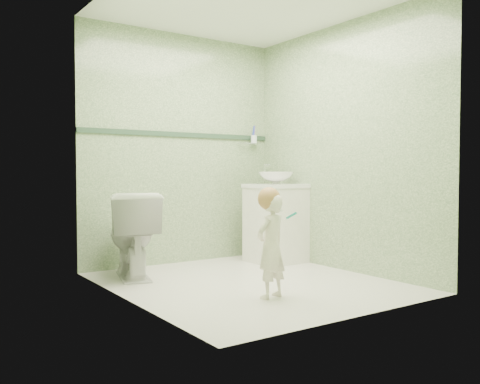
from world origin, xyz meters
TOP-DOWN VIEW (x-y plane):
  - ground at (0.00, 0.00)m, footprint 2.50×2.50m
  - room_shell at (0.00, 0.00)m, footprint 2.50×2.54m
  - trim_stripe at (0.00, 1.24)m, footprint 2.20×0.02m
  - vanity at (0.84, 0.70)m, footprint 0.52×0.50m
  - counter at (0.84, 0.70)m, footprint 0.54×0.52m
  - basin at (0.84, 0.70)m, footprint 0.37×0.37m
  - faucet at (0.84, 0.89)m, footprint 0.03×0.13m
  - cup_holder at (0.89, 1.18)m, footprint 0.26×0.07m
  - toilet at (-0.74, 0.80)m, footprint 0.61×0.85m
  - toddler at (-0.17, -0.52)m, footprint 0.33×0.26m
  - hair_cap at (-0.17, -0.49)m, footprint 0.18×0.18m
  - teal_toothbrush at (-0.07, -0.62)m, footprint 0.11×0.14m

SIDE VIEW (x-z plane):
  - ground at x=0.00m, z-range 0.00..0.00m
  - toilet at x=-0.74m, z-range 0.00..0.78m
  - toddler at x=-0.17m, z-range 0.00..0.79m
  - vanity at x=0.84m, z-range 0.00..0.80m
  - teal_toothbrush at x=-0.07m, z-range 0.59..0.67m
  - hair_cap at x=-0.17m, z-range 0.67..0.84m
  - counter at x=0.84m, z-range 0.79..0.83m
  - basin at x=0.84m, z-range 0.83..0.96m
  - faucet at x=0.84m, z-range 0.88..1.06m
  - room_shell at x=0.00m, z-range 0.00..2.40m
  - cup_holder at x=0.89m, z-range 1.23..1.44m
  - trim_stripe at x=0.00m, z-range 1.33..1.38m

